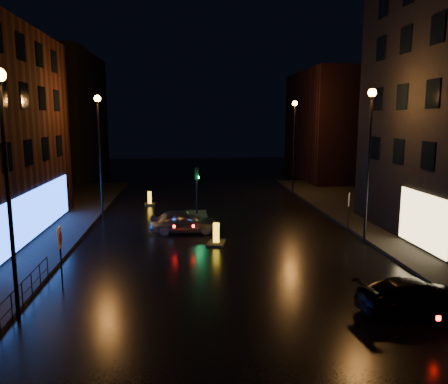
{
  "coord_description": "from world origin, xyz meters",
  "views": [
    {
      "loc": [
        -2.12,
        -16.55,
        6.8
      ],
      "look_at": [
        0.1,
        7.16,
        2.8
      ],
      "focal_mm": 35.0,
      "sensor_mm": 36.0,
      "label": 1
    }
  ],
  "objects_px": {
    "bollard_near": "(216,240)",
    "traffic_signal": "(197,208)",
    "bollard_far": "(150,202)",
    "dark_sedan": "(415,296)",
    "road_sign_right": "(349,203)",
    "road_sign_left": "(60,243)",
    "silver_hatchback": "(184,221)"
  },
  "relations": [
    {
      "from": "bollard_near",
      "to": "traffic_signal",
      "type": "bearing_deg",
      "value": 110.12
    },
    {
      "from": "traffic_signal",
      "to": "bollard_far",
      "type": "relative_size",
      "value": 2.8
    },
    {
      "from": "dark_sedan",
      "to": "bollard_far",
      "type": "height_order",
      "value": "dark_sedan"
    },
    {
      "from": "traffic_signal",
      "to": "dark_sedan",
      "type": "xyz_separation_m",
      "value": [
        7.2,
        -16.64,
        0.11
      ]
    },
    {
      "from": "bollard_far",
      "to": "road_sign_right",
      "type": "bearing_deg",
      "value": -37.33
    },
    {
      "from": "traffic_signal",
      "to": "bollard_near",
      "type": "distance_m",
      "value": 7.5
    },
    {
      "from": "dark_sedan",
      "to": "road_sign_left",
      "type": "distance_m",
      "value": 13.58
    },
    {
      "from": "bollard_near",
      "to": "road_sign_right",
      "type": "height_order",
      "value": "road_sign_right"
    },
    {
      "from": "traffic_signal",
      "to": "road_sign_right",
      "type": "height_order",
      "value": "traffic_signal"
    },
    {
      "from": "traffic_signal",
      "to": "road_sign_left",
      "type": "distance_m",
      "value": 14.51
    },
    {
      "from": "silver_hatchback",
      "to": "road_sign_left",
      "type": "bearing_deg",
      "value": 151.47
    },
    {
      "from": "dark_sedan",
      "to": "road_sign_left",
      "type": "xyz_separation_m",
      "value": [
        -13.07,
        3.45,
        1.29
      ]
    },
    {
      "from": "road_sign_left",
      "to": "road_sign_right",
      "type": "height_order",
      "value": "road_sign_left"
    },
    {
      "from": "bollard_near",
      "to": "road_sign_left",
      "type": "xyz_separation_m",
      "value": [
        -6.69,
        -5.74,
        1.65
      ]
    },
    {
      "from": "road_sign_left",
      "to": "silver_hatchback",
      "type": "bearing_deg",
      "value": 53.32
    },
    {
      "from": "traffic_signal",
      "to": "dark_sedan",
      "type": "distance_m",
      "value": 18.13
    },
    {
      "from": "bollard_near",
      "to": "road_sign_left",
      "type": "bearing_deg",
      "value": -125.54
    },
    {
      "from": "silver_hatchback",
      "to": "dark_sedan",
      "type": "bearing_deg",
      "value": -143.82
    },
    {
      "from": "bollard_far",
      "to": "dark_sedan",
      "type": "bearing_deg",
      "value": -63.23
    },
    {
      "from": "dark_sedan",
      "to": "road_sign_left",
      "type": "bearing_deg",
      "value": 68.75
    },
    {
      "from": "silver_hatchback",
      "to": "bollard_far",
      "type": "bearing_deg",
      "value": 18.53
    },
    {
      "from": "silver_hatchback",
      "to": "road_sign_left",
      "type": "distance_m",
      "value": 9.84
    },
    {
      "from": "road_sign_left",
      "to": "bollard_far",
      "type": "bearing_deg",
      "value": 76.28
    },
    {
      "from": "silver_hatchback",
      "to": "road_sign_left",
      "type": "relative_size",
      "value": 1.6
    },
    {
      "from": "silver_hatchback",
      "to": "bollard_near",
      "type": "relative_size",
      "value": 2.65
    },
    {
      "from": "traffic_signal",
      "to": "silver_hatchback",
      "type": "distance_m",
      "value": 4.85
    },
    {
      "from": "bollard_far",
      "to": "silver_hatchback",
      "type": "bearing_deg",
      "value": -73.95
    },
    {
      "from": "silver_hatchback",
      "to": "bollard_near",
      "type": "bearing_deg",
      "value": -144.94
    },
    {
      "from": "silver_hatchback",
      "to": "bollard_far",
      "type": "distance_m",
      "value": 9.34
    },
    {
      "from": "bollard_near",
      "to": "dark_sedan",
      "type": "bearing_deg",
      "value": -41.41
    },
    {
      "from": "dark_sedan",
      "to": "road_sign_right",
      "type": "bearing_deg",
      "value": -15.95
    },
    {
      "from": "traffic_signal",
      "to": "road_sign_right",
      "type": "xyz_separation_m",
      "value": [
        9.1,
        -5.28,
        1.25
      ]
    }
  ]
}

